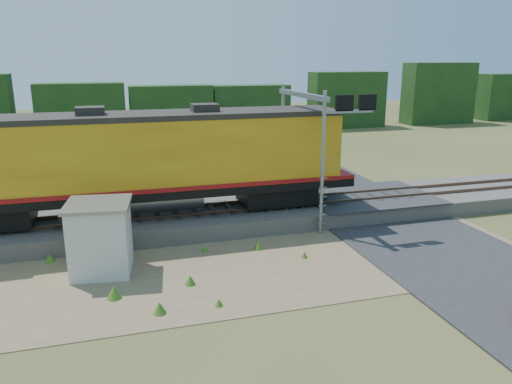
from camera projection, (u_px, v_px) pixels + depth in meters
name	position (u px, v px, depth m)	size (l,w,h in m)	color
ground	(285.00, 267.00, 20.25)	(140.00, 140.00, 0.00)	#475123
ballast	(246.00, 214.00, 25.70)	(70.00, 5.00, 0.80)	slate
rails	(246.00, 205.00, 25.57)	(70.00, 1.54, 0.16)	brown
dirt_shoulder	(235.00, 267.00, 20.16)	(26.00, 8.00, 0.03)	#8C7754
road	(424.00, 241.00, 22.82)	(7.00, 66.00, 0.86)	#38383A
tree_line_north	(169.00, 106.00, 54.61)	(130.00, 3.00, 6.50)	#183A15
weed_clumps	(200.00, 276.00, 19.39)	(15.00, 6.20, 0.56)	#427120
locomotive	(134.00, 159.00, 23.37)	(20.79, 3.17, 5.36)	black
shed	(101.00, 237.00, 19.41)	(2.70, 2.70, 2.86)	silver
signal_gantry	(313.00, 122.00, 24.74)	(2.70, 6.20, 6.80)	gray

